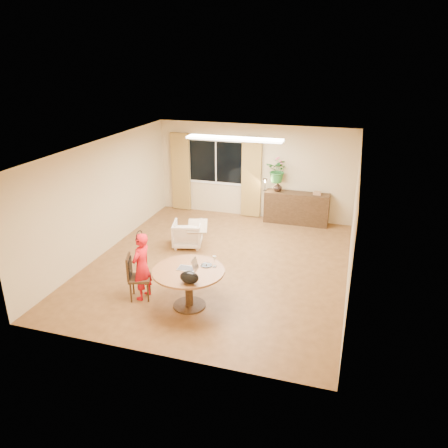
% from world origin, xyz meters
% --- Properties ---
extents(floor, '(6.50, 6.50, 0.00)m').
position_xyz_m(floor, '(0.00, 0.00, 0.00)').
color(floor, brown).
rests_on(floor, ground).
extents(ceiling, '(6.50, 6.50, 0.00)m').
position_xyz_m(ceiling, '(0.00, 0.00, 2.60)').
color(ceiling, white).
rests_on(ceiling, wall_back).
extents(wall_back, '(5.50, 0.00, 5.50)m').
position_xyz_m(wall_back, '(0.00, 3.25, 1.30)').
color(wall_back, '#D0B087').
rests_on(wall_back, floor).
extents(wall_left, '(0.00, 6.50, 6.50)m').
position_xyz_m(wall_left, '(-2.75, 0.00, 1.30)').
color(wall_left, '#D0B087').
rests_on(wall_left, floor).
extents(wall_right, '(0.00, 6.50, 6.50)m').
position_xyz_m(wall_right, '(2.75, 0.00, 1.30)').
color(wall_right, '#D0B087').
rests_on(wall_right, floor).
extents(window, '(1.70, 0.03, 1.30)m').
position_xyz_m(window, '(-1.10, 3.23, 1.50)').
color(window, white).
rests_on(window, wall_back).
extents(curtain_left, '(0.55, 0.08, 2.25)m').
position_xyz_m(curtain_left, '(-2.15, 3.15, 1.15)').
color(curtain_left, olive).
rests_on(curtain_left, wall_back).
extents(curtain_right, '(0.55, 0.08, 2.25)m').
position_xyz_m(curtain_right, '(-0.05, 3.15, 1.15)').
color(curtain_right, olive).
rests_on(curtain_right, wall_back).
extents(ceiling_panel, '(2.20, 0.35, 0.05)m').
position_xyz_m(ceiling_panel, '(0.00, 1.20, 2.57)').
color(ceiling_panel, white).
rests_on(ceiling_panel, ceiling).
extents(dining_table, '(1.31, 1.31, 0.74)m').
position_xyz_m(dining_table, '(0.00, -1.79, 0.58)').
color(dining_table, brown).
rests_on(dining_table, floor).
extents(dining_chair, '(0.53, 0.51, 0.89)m').
position_xyz_m(dining_chair, '(-0.99, -1.79, 0.44)').
color(dining_chair, black).
rests_on(dining_chair, floor).
extents(child, '(0.52, 0.38, 1.32)m').
position_xyz_m(child, '(-0.95, -1.76, 0.66)').
color(child, '#B8190E').
rests_on(child, floor).
extents(laptop, '(0.35, 0.24, 0.23)m').
position_xyz_m(laptop, '(-0.04, -1.76, 0.86)').
color(laptop, '#B7B7BC').
rests_on(laptop, dining_table).
extents(tumbler, '(0.08, 0.08, 0.10)m').
position_xyz_m(tumbler, '(0.02, -1.57, 0.79)').
color(tumbler, white).
rests_on(tumbler, dining_table).
extents(wine_glass, '(0.09, 0.09, 0.22)m').
position_xyz_m(wine_glass, '(0.41, -1.53, 0.85)').
color(wine_glass, white).
rests_on(wine_glass, dining_table).
extents(pot_lid, '(0.23, 0.23, 0.03)m').
position_xyz_m(pot_lid, '(0.25, -1.54, 0.76)').
color(pot_lid, white).
rests_on(pot_lid, dining_table).
extents(handbag, '(0.36, 0.24, 0.22)m').
position_xyz_m(handbag, '(0.20, -2.24, 0.86)').
color(handbag, black).
rests_on(handbag, dining_table).
extents(armchair, '(0.81, 0.83, 0.62)m').
position_xyz_m(armchair, '(-1.01, 0.72, 0.31)').
color(armchair, beige).
rests_on(armchair, floor).
extents(throw, '(0.59, 0.66, 0.03)m').
position_xyz_m(throw, '(-0.74, 0.70, 0.64)').
color(throw, beige).
rests_on(throw, armchair).
extents(sideboard, '(1.73, 0.42, 0.86)m').
position_xyz_m(sideboard, '(1.26, 3.01, 0.43)').
color(sideboard, black).
rests_on(sideboard, floor).
extents(vase, '(0.29, 0.29, 0.25)m').
position_xyz_m(vase, '(0.72, 3.01, 0.99)').
color(vase, black).
rests_on(vase, sideboard).
extents(bouquet, '(0.67, 0.61, 0.66)m').
position_xyz_m(bouquet, '(0.71, 3.01, 1.44)').
color(bouquet, '#356726').
rests_on(bouquet, vase).
extents(book_stack, '(0.25, 0.21, 0.09)m').
position_xyz_m(book_stack, '(1.78, 3.01, 0.91)').
color(book_stack, '#996B4E').
rests_on(book_stack, sideboard).
extents(desk_lamp, '(0.14, 0.14, 0.34)m').
position_xyz_m(desk_lamp, '(0.38, 2.96, 1.04)').
color(desk_lamp, black).
rests_on(desk_lamp, sideboard).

